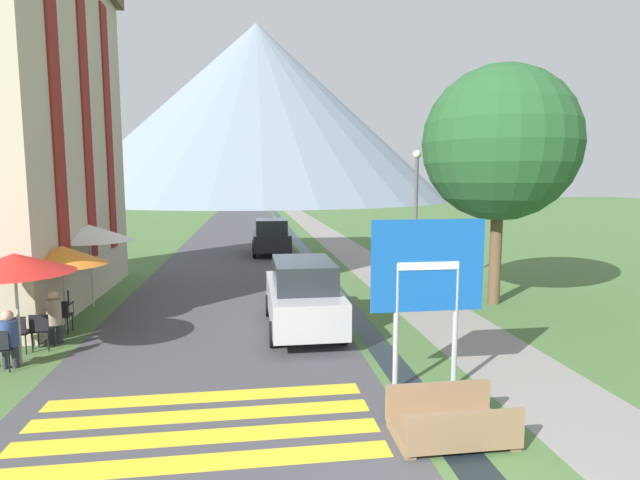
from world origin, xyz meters
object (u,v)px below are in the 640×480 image
object	(u,v)px
parked_car_far	(271,237)
cafe_umbrella_rear_white	(89,233)
cafe_chair_nearest	(1,346)
person_seated_near	(9,336)
parked_car_near	(303,295)
cafe_umbrella_middle_orange	(62,255)
cafe_umbrella_front_red	(14,263)
road_sign	(427,279)
tree_by_path	(500,144)
cafe_chair_middle	(61,314)
cafe_chair_near_left	(41,328)
cafe_chair_far_left	(63,302)
streetlamp	(416,208)
footbridge	(451,424)
cafe_chair_near_right	(19,331)
person_seated_far	(54,314)

from	to	relation	value
parked_car_far	cafe_umbrella_rear_white	distance (m)	11.83
cafe_chair_nearest	person_seated_near	world-z (taller)	person_seated_near
parked_car_near	cafe_umbrella_middle_orange	bearing A→B (deg)	172.51
cafe_chair_nearest	cafe_umbrella_front_red	bearing A→B (deg)	83.66
cafe_umbrella_rear_white	road_sign	bearing A→B (deg)	-42.23
tree_by_path	person_seated_near	bearing A→B (deg)	-163.31
road_sign	tree_by_path	world-z (taller)	tree_by_path
cafe_chair_middle	cafe_chair_near_left	bearing A→B (deg)	-82.18
cafe_chair_far_left	streetlamp	world-z (taller)	streetlamp
cafe_chair_near_left	cafe_umbrella_middle_orange	size ratio (longest dim) A/B	0.39
footbridge	tree_by_path	world-z (taller)	tree_by_path
cafe_chair_nearest	cafe_chair_middle	bearing A→B (deg)	103.37
cafe_chair_middle	cafe_chair_near_left	world-z (taller)	same
person_seated_near	tree_by_path	distance (m)	13.59
parked_car_near	cafe_umbrella_rear_white	bearing A→B (deg)	152.54
cafe_chair_middle	person_seated_near	distance (m)	2.28
cafe_umbrella_rear_white	parked_car_near	bearing A→B (deg)	-27.46
road_sign	cafe_chair_far_left	world-z (taller)	road_sign
parked_car_near	cafe_chair_nearest	xyz separation A→B (m)	(-6.28, -1.99, -0.40)
road_sign	parked_car_far	xyz separation A→B (m)	(-2.07, 17.36, -1.15)
cafe_chair_far_left	person_seated_near	size ratio (longest dim) A/B	0.71
parked_car_near	footbridge	bearing A→B (deg)	-74.43
cafe_chair_far_left	streetlamp	xyz separation A→B (m)	(10.64, 2.03, 2.36)
cafe_chair_nearest	road_sign	bearing A→B (deg)	6.04
parked_car_far	cafe_umbrella_middle_orange	distance (m)	13.87
cafe_chair_nearest	cafe_chair_near_left	world-z (taller)	same
cafe_chair_near_right	parked_car_near	bearing A→B (deg)	26.41
footbridge	tree_by_path	xyz separation A→B (m)	(4.58, 7.63, 4.67)
person_seated_far	road_sign	bearing A→B (deg)	-25.49
cafe_umbrella_rear_white	person_seated_far	distance (m)	3.81
parked_car_near	cafe_umbrella_front_red	distance (m)	6.41
footbridge	person_seated_far	size ratio (longest dim) A/B	1.34
cafe_chair_far_left	streetlamp	size ratio (longest dim) A/B	0.18
parked_car_far	tree_by_path	size ratio (longest dim) A/B	0.55
cafe_chair_middle	person_seated_far	world-z (taller)	person_seated_far
cafe_chair_near_right	person_seated_near	xyz separation A→B (m)	(0.22, -0.91, 0.15)
footbridge	streetlamp	distance (m)	10.21
cafe_chair_middle	cafe_umbrella_rear_white	world-z (taller)	cafe_umbrella_rear_white
parked_car_far	cafe_umbrella_rear_white	world-z (taller)	cafe_umbrella_rear_white
road_sign	cafe_chair_far_left	xyz separation A→B (m)	(-8.23, 5.73, -1.55)
footbridge	parked_car_far	distance (m)	19.20
road_sign	cafe_umbrella_front_red	world-z (taller)	road_sign
cafe_umbrella_rear_white	cafe_umbrella_middle_orange	bearing A→B (deg)	-89.19
footbridge	parked_car_near	xyz separation A→B (m)	(-1.60, 5.74, 0.68)
cafe_umbrella_front_red	tree_by_path	distance (m)	13.05
cafe_umbrella_middle_orange	cafe_chair_near_left	bearing A→B (deg)	-89.27
parked_car_near	person_seated_far	size ratio (longest dim) A/B	3.39
cafe_chair_middle	cafe_chair_near_right	xyz separation A→B (m)	(-0.41, -1.35, 0.00)
cafe_umbrella_rear_white	streetlamp	bearing A→B (deg)	3.42
parked_car_near	parked_car_far	bearing A→B (deg)	91.02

